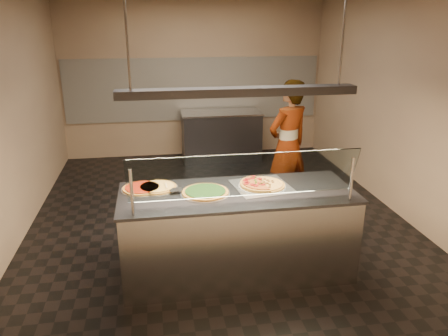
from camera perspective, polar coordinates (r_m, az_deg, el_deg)
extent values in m
cube|color=black|center=(6.14, -0.82, -6.26)|extent=(5.00, 6.00, 0.02)
cube|color=tan|center=(8.61, -3.94, 11.58)|extent=(5.00, 0.02, 3.00)
cube|color=tan|center=(2.84, 8.25, -4.28)|extent=(5.00, 0.02, 3.00)
cube|color=tan|center=(5.85, -26.16, 6.13)|extent=(0.02, 6.00, 3.00)
cube|color=tan|center=(6.51, 21.73, 7.87)|extent=(0.02, 6.00, 3.00)
cube|color=silver|center=(8.61, -3.89, 10.24)|extent=(4.90, 0.02, 1.20)
cube|color=#B7B7BC|center=(4.67, 1.71, -8.57)|extent=(2.37, 0.90, 0.90)
cube|color=#3B3B40|center=(4.47, 1.77, -3.29)|extent=(2.41, 0.94, 0.03)
cylinder|color=#B7B7BC|center=(3.94, -11.95, -3.17)|extent=(0.03, 0.03, 0.44)
cylinder|color=#B7B7BC|center=(4.35, 16.32, -1.42)|extent=(0.03, 0.03, 0.44)
cube|color=white|center=(4.05, 2.74, -0.97)|extent=(2.17, 0.18, 0.47)
cube|color=silver|center=(4.62, 4.99, -2.36)|extent=(0.64, 0.64, 0.01)
cylinder|color=silver|center=(4.62, 4.99, -2.28)|extent=(0.50, 0.50, 0.01)
cylinder|color=maroon|center=(4.68, 4.68, -1.35)|extent=(0.06, 0.06, 0.01)
cylinder|color=maroon|center=(4.73, 3.85, -1.09)|extent=(0.06, 0.06, 0.01)
cylinder|color=maroon|center=(4.69, 3.70, -1.28)|extent=(0.06, 0.06, 0.01)
cylinder|color=maroon|center=(4.66, 3.05, -1.40)|extent=(0.06, 0.06, 0.01)
cylinder|color=maroon|center=(4.63, 2.81, -1.56)|extent=(0.06, 0.06, 0.01)
cylinder|color=maroon|center=(4.57, 3.01, -1.84)|extent=(0.06, 0.06, 0.01)
cylinder|color=maroon|center=(4.53, 2.93, -2.00)|extent=(0.06, 0.06, 0.01)
cylinder|color=maroon|center=(4.51, 3.74, -2.13)|extent=(0.06, 0.06, 0.01)
cylinder|color=maroon|center=(4.49, 4.15, -2.26)|extent=(0.06, 0.06, 0.01)
cylinder|color=maroon|center=(4.55, 4.74, -1.98)|extent=(0.06, 0.06, 0.01)
cylinder|color=maroon|center=(4.53, 5.00, -2.09)|extent=(0.06, 0.06, 0.01)
cube|color=#19590F|center=(4.71, 4.14, -1.19)|extent=(0.02, 0.01, 0.01)
cube|color=#19590F|center=(4.71, 3.64, -1.15)|extent=(0.01, 0.02, 0.01)
cube|color=#19590F|center=(4.63, 4.06, -1.53)|extent=(0.02, 0.02, 0.01)
cube|color=#19590F|center=(4.61, 4.18, -1.66)|extent=(0.02, 0.02, 0.01)
cube|color=#19590F|center=(4.57, 4.22, -1.84)|extent=(0.02, 0.02, 0.01)
cube|color=#19590F|center=(4.52, 4.09, -2.05)|extent=(0.02, 0.02, 0.01)
cube|color=#19590F|center=(4.53, 4.74, -2.04)|extent=(0.02, 0.02, 0.01)
cube|color=#19590F|center=(4.55, 4.98, -1.95)|extent=(0.02, 0.02, 0.01)
sphere|color=#513014|center=(4.51, 5.97, -2.47)|extent=(0.03, 0.03, 0.03)
sphere|color=#513014|center=(4.59, 5.37, -2.07)|extent=(0.03, 0.03, 0.03)
sphere|color=#513014|center=(4.57, 5.96, -2.18)|extent=(0.03, 0.03, 0.03)
sphere|color=#513014|center=(4.60, 5.44, -2.01)|extent=(0.03, 0.03, 0.03)
sphere|color=#513014|center=(4.60, 5.68, -1.99)|extent=(0.03, 0.03, 0.03)
sphere|color=#513014|center=(4.64, 6.41, -1.83)|extent=(0.03, 0.03, 0.03)
sphere|color=#513014|center=(4.67, 6.33, -1.70)|extent=(0.03, 0.03, 0.03)
sphere|color=#513014|center=(4.66, 5.83, -1.71)|extent=(0.03, 0.03, 0.03)
sphere|color=#513014|center=(4.69, 5.66, -1.60)|extent=(0.03, 0.03, 0.03)
sphere|color=#513014|center=(4.64, 5.18, -1.82)|extent=(0.03, 0.03, 0.03)
sphere|color=#513014|center=(4.72, 5.31, -1.43)|extent=(0.03, 0.03, 0.03)
cylinder|color=silver|center=(4.43, -2.47, -3.29)|extent=(0.50, 0.50, 0.01)
cylinder|color=#905D22|center=(4.42, -2.47, -3.13)|extent=(0.47, 0.47, 0.02)
cylinder|color=black|center=(4.42, -2.47, -2.96)|extent=(0.41, 0.41, 0.01)
cylinder|color=silver|center=(4.60, -8.73, -2.60)|extent=(0.43, 0.43, 0.01)
cylinder|color=#905D22|center=(4.60, -8.74, -2.47)|extent=(0.40, 0.40, 0.02)
cylinder|color=gold|center=(4.59, -8.74, -2.33)|extent=(0.35, 0.35, 0.01)
cylinder|color=silver|center=(4.60, -10.62, -2.70)|extent=(0.43, 0.43, 0.01)
cylinder|color=#905D22|center=(4.60, -10.63, -2.58)|extent=(0.40, 0.40, 0.02)
cylinder|color=#790B04|center=(4.60, -10.64, -2.43)|extent=(0.35, 0.35, 0.01)
cube|color=#B7B7BC|center=(4.48, -6.29, -2.78)|extent=(0.14, 0.12, 0.00)
cylinder|color=tan|center=(4.57, -7.57, -2.34)|extent=(0.03, 0.14, 0.02)
cube|color=#3B3B40|center=(8.42, -0.39, 4.17)|extent=(1.47, 0.70, 0.90)
cube|color=#B7B7BC|center=(8.31, -0.40, 7.27)|extent=(1.51, 0.74, 0.03)
imported|color=black|center=(6.17, 8.34, 2.91)|extent=(0.80, 0.69, 1.84)
cube|color=#3B3B40|center=(4.19, 1.91, 9.92)|extent=(2.30, 0.18, 0.08)
cylinder|color=#B7B7BC|center=(4.06, -12.62, 16.94)|extent=(0.02, 0.02, 1.01)
cylinder|color=#B7B7BC|center=(4.44, 15.33, 16.88)|extent=(0.02, 0.02, 1.01)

